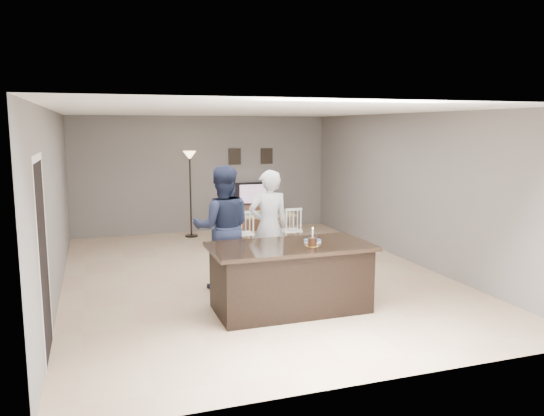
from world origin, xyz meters
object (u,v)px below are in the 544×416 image
object	(u,v)px
dining_table	(258,219)
birthday_cake	(313,242)
woman	(269,227)
tv_console	(256,217)
floor_lamp	(190,171)
plate_stack	(313,241)
man	(223,228)
television	(255,194)
kitchen_island	(290,277)

from	to	relation	value
dining_table	birthday_cake	bearing A→B (deg)	-97.45
woman	tv_console	bearing A→B (deg)	-104.19
floor_lamp	plate_stack	bearing A→B (deg)	-81.79
tv_console	man	xyz separation A→B (m)	(-1.83, -4.31, 0.64)
tv_console	floor_lamp	world-z (taller)	floor_lamp
woman	floor_lamp	world-z (taller)	floor_lamp
dining_table	tv_console	bearing A→B (deg)	74.16
woman	dining_table	bearing A→B (deg)	-103.39
tv_console	dining_table	distance (m)	1.75
dining_table	television	bearing A→B (deg)	74.75
tv_console	floor_lamp	distance (m)	2.04
plate_stack	dining_table	size ratio (longest dim) A/B	0.15
floor_lamp	dining_table	bearing A→B (deg)	-49.09
tv_console	television	size ratio (longest dim) A/B	1.31
plate_stack	woman	bearing A→B (deg)	98.43
kitchen_island	woman	size ratio (longest dim) A/B	1.20
woman	floor_lamp	size ratio (longest dim) A/B	0.93
tv_console	dining_table	bearing A→B (deg)	-105.34
kitchen_island	television	bearing A→B (deg)	77.99
television	floor_lamp	distance (m)	1.78
television	birthday_cake	xyz separation A→B (m)	(-0.95, -5.81, 0.10)
television	man	distance (m)	4.75
woman	floor_lamp	distance (m)	3.97
television	plate_stack	bearing A→B (deg)	81.20
kitchen_island	television	world-z (taller)	television
woman	floor_lamp	xyz separation A→B (m)	(-0.55, 3.88, 0.59)
plate_stack	floor_lamp	world-z (taller)	floor_lamp
kitchen_island	man	size ratio (longest dim) A/B	1.14
television	floor_lamp	bearing A→B (deg)	14.12
woman	man	bearing A→B (deg)	6.71
woman	man	size ratio (longest dim) A/B	0.95
dining_table	woman	bearing A→B (deg)	-103.83
man	dining_table	world-z (taller)	man
kitchen_island	floor_lamp	distance (m)	5.35
man	dining_table	xyz separation A→B (m)	(1.37, 2.64, -0.39)
woman	dining_table	size ratio (longest dim) A/B	1.10
man	kitchen_island	bearing A→B (deg)	127.55
birthday_cake	floor_lamp	bearing A→B (deg)	97.01
woman	dining_table	distance (m)	2.64
birthday_cake	dining_table	size ratio (longest dim) A/B	0.15
television	birthday_cake	bearing A→B (deg)	80.67
floor_lamp	woman	bearing A→B (deg)	-81.87
kitchen_island	television	distance (m)	5.78
kitchen_island	tv_console	bearing A→B (deg)	77.84
kitchen_island	floor_lamp	world-z (taller)	floor_lamp
man	dining_table	distance (m)	3.00
dining_table	man	bearing A→B (deg)	-117.94
woman	dining_table	xyz separation A→B (m)	(0.60, 2.55, -0.34)
man	plate_stack	xyz separation A→B (m)	(0.96, -1.22, -0.02)
dining_table	floor_lamp	size ratio (longest dim) A/B	0.84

